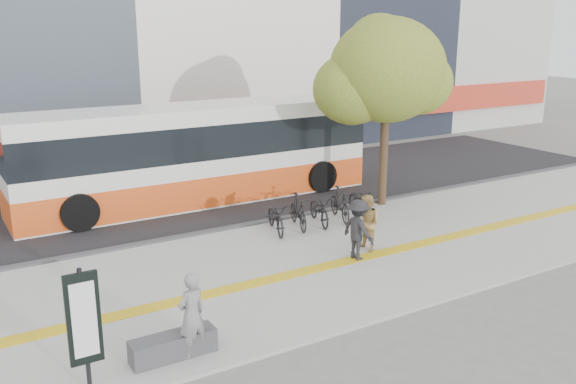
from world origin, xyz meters
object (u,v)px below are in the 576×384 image
bench (173,346)px  pedestrian_dark (358,230)px  bus (197,156)px  seated_woman (192,315)px  signboard (84,321)px  pedestrian_tan (367,223)px  street_tree (384,72)px

bench → pedestrian_dark: 6.37m
bench → bus: bearing=64.3°
bus → seated_woman: (-4.33, -9.84, -0.72)m
signboard → bus: bus is taller
seated_woman → pedestrian_tan: 6.76m
bus → pedestrian_tan: 7.41m
seated_woman → pedestrian_dark: 6.09m
signboard → bus: size_ratio=0.18×
bench → pedestrian_tan: (6.53, 2.57, 0.55)m
bench → street_tree: size_ratio=0.25×
pedestrian_tan → bus: bearing=-169.5°
street_tree → pedestrian_dark: size_ratio=3.93×
seated_woman → pedestrian_tan: (6.20, 2.71, -0.05)m
pedestrian_tan → seated_woman: bearing=-70.6°
bench → pedestrian_tan: size_ratio=1.03×
seated_woman → pedestrian_tan: size_ratio=1.06×
seated_woman → pedestrian_tan: bearing=-172.8°
bench → signboard: signboard is taller
bus → pedestrian_tan: bearing=-75.3°
seated_woman → pedestrian_dark: size_ratio=1.02×
pedestrian_dark → seated_woman: bearing=106.4°
bench → bus: bus is taller
street_tree → seated_woman: size_ratio=3.85×
pedestrian_tan → pedestrian_dark: bearing=-62.6°
bench → signboard: size_ratio=0.73×
bus → street_tree: bearing=-35.7°
signboard → seated_woman: 1.99m
bench → pedestrian_dark: (5.94, 2.22, 0.58)m
street_tree → pedestrian_tan: (-3.25, -3.45, -3.66)m
seated_woman → street_tree: bearing=-163.3°
bus → pedestrian_dark: bus is taller
signboard → pedestrian_tan: (8.13, 2.88, -0.51)m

